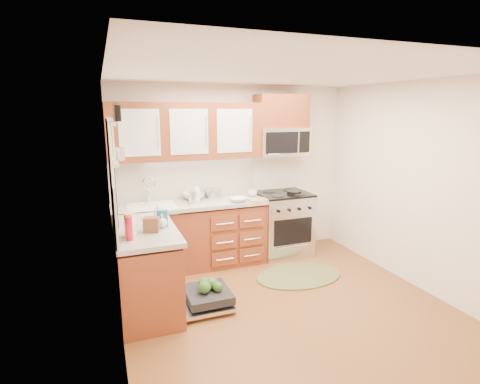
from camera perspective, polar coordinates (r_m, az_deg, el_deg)
name	(u,v)px	position (r m, az deg, el deg)	size (l,w,h in m)	color
floor	(286,306)	(4.42, 6.97, -16.82)	(3.50, 3.50, 0.00)	brown
ceiling	(292,73)	(3.88, 7.97, 17.45)	(3.50, 3.50, 0.00)	white
wall_back	(233,172)	(5.54, -1.06, 3.02)	(3.50, 0.04, 2.50)	white
wall_front	(421,257)	(2.62, 25.82, -8.94)	(3.50, 0.04, 2.50)	white
wall_left	(114,213)	(3.52, -18.66, -3.08)	(0.04, 3.50, 2.50)	white
wall_right	(417,186)	(5.02, 25.39, 0.84)	(0.04, 3.50, 2.50)	white
base_cabinet_back	(191,237)	(5.27, -7.42, -6.85)	(2.05, 0.60, 0.85)	maroon
base_cabinet_left	(146,271)	(4.31, -14.12, -11.62)	(0.60, 1.25, 0.85)	maroon
countertop_back	(191,204)	(5.12, -7.54, -1.86)	(2.07, 0.64, 0.05)	#9F9C92
countertop_left	(145,230)	(4.14, -14.32, -5.58)	(0.64, 1.27, 0.05)	#9F9C92
backsplash_back	(185,178)	(5.34, -8.36, 2.10)	(2.05, 0.02, 0.57)	#B1AD9F
backsplash_left	(114,204)	(4.04, -18.71, -1.73)	(0.02, 1.25, 0.57)	#B1AD9F
upper_cabinets	(186,131)	(5.11, -8.20, 9.16)	(2.05, 0.35, 0.75)	maroon
cabinet_over_mw	(281,111)	(5.58, 6.28, 12.15)	(0.76, 0.35, 0.47)	maroon
range	(283,224)	(5.70, 6.55, -4.81)	(0.76, 0.64, 0.95)	silver
microwave	(281,141)	(5.57, 6.29, 7.66)	(0.76, 0.38, 0.40)	silver
sink	(152,215)	(5.04, -13.28, -3.49)	(0.62, 0.50, 0.26)	white
dishwasher	(204,298)	(4.34, -5.46, -15.85)	(0.70, 0.60, 0.20)	silver
window	(111,171)	(3.95, -19.03, 2.98)	(0.03, 1.05, 1.05)	white
window_blind	(111,138)	(3.92, -19.01, 7.77)	(0.02, 0.96, 0.40)	white
shelf_upper	(112,123)	(3.06, -18.86, 9.88)	(0.04, 0.40, 0.03)	white
shelf_lower	(115,162)	(3.08, -18.48, 4.31)	(0.04, 0.40, 0.03)	white
rug	(299,276)	(5.12, 8.98, -12.49)	(1.18, 0.76, 0.02)	#5F6339
skillet	(294,192)	(5.55, 8.22, -0.03)	(0.21, 0.21, 0.04)	black
stock_pot	(213,193)	(5.33, -4.09, -0.22)	(0.22, 0.22, 0.13)	silver
cutting_board	(258,200)	(5.18, 2.80, -1.20)	(0.27, 0.17, 0.02)	tan
canister	(193,197)	(5.02, -7.22, -0.84)	(0.11, 0.11, 0.17)	silver
paper_towel_roll	(130,224)	(3.86, -16.40, -4.74)	(0.11, 0.11, 0.24)	white
mustard_bottle	(128,226)	(3.82, -16.65, -4.96)	(0.08, 0.08, 0.24)	yellow
red_bottle	(129,229)	(3.74, -16.54, -5.38)	(0.06, 0.06, 0.23)	red
wooden_box	(151,225)	(3.95, -13.34, -4.87)	(0.15, 0.11, 0.15)	brown
blue_carton	(162,218)	(4.11, -11.74, -3.91)	(0.11, 0.07, 0.18)	teal
bowl_a	(238,200)	(5.11, -0.23, -1.18)	(0.23, 0.23, 0.06)	#999999
bowl_b	(194,196)	(5.28, -7.05, -0.63)	(0.30, 0.30, 0.09)	#999999
cup	(253,193)	(5.41, 1.92, -0.16)	(0.13, 0.13, 0.10)	#999999
soap_bottle_a	(196,193)	(5.06, -6.73, -0.10)	(0.11, 0.11, 0.28)	#999999
soap_bottle_b	(158,211)	(4.39, -12.34, -2.88)	(0.08, 0.08, 0.18)	#999999
soap_bottle_c	(162,221)	(4.06, -11.85, -4.35)	(0.12, 0.12, 0.15)	#999999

